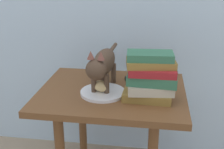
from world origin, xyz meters
TOP-DOWN VIEW (x-y plane):
  - side_table at (0.00, 0.00)m, footprint 0.69×0.55m
  - plate at (-0.04, -0.05)m, footprint 0.21×0.21m
  - bread_roll at (-0.04, -0.05)m, footprint 0.10×0.09m
  - cat at (-0.04, -0.01)m, footprint 0.11×0.48m
  - book_stack at (0.18, -0.07)m, footprint 0.24×0.15m
  - candle_jar at (-0.09, 0.18)m, footprint 0.07×0.07m
  - tv_remote at (0.12, 0.15)m, footprint 0.15×0.10m

SIDE VIEW (x-z plane):
  - side_table at x=0.00m, z-range 0.19..0.76m
  - plate at x=-0.04m, z-range 0.57..0.58m
  - tv_remote at x=0.12m, z-range 0.57..0.59m
  - candle_jar at x=-0.09m, z-range 0.57..0.65m
  - bread_roll at x=-0.04m, z-range 0.58..0.63m
  - book_stack at x=0.18m, z-range 0.57..0.78m
  - cat at x=-0.04m, z-range 0.59..0.82m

